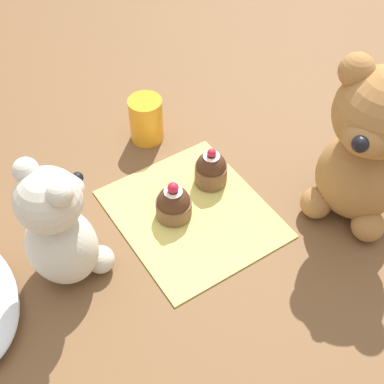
{
  "coord_description": "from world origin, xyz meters",
  "views": [
    {
      "loc": [
        -0.47,
        0.31,
        0.69
      ],
      "look_at": [
        0.0,
        0.0,
        0.06
      ],
      "focal_mm": 50.0,
      "sensor_mm": 36.0,
      "label": 1
    }
  ],
  "objects": [
    {
      "name": "knitted_placemat",
      "position": [
        0.0,
        0.0,
        0.0
      ],
      "size": [
        0.27,
        0.24,
        0.01
      ],
      "primitive_type": "cube",
      "color": "#E0D166",
      "rests_on": "ground_plane"
    },
    {
      "name": "juice_glass",
      "position": [
        0.21,
        -0.03,
        0.04
      ],
      "size": [
        0.06,
        0.06,
        0.09
      ],
      "primitive_type": "cylinder",
      "color": "orange",
      "rests_on": "ground_plane"
    },
    {
      "name": "ground_plane",
      "position": [
        0.0,
        0.0,
        0.0
      ],
      "size": [
        4.0,
        4.0,
        0.0
      ],
      "primitive_type": "plane",
      "color": "brown"
    },
    {
      "name": "teddy_bear_tan",
      "position": [
        -0.13,
        -0.22,
        0.14
      ],
      "size": [
        0.17,
        0.17,
        0.28
      ],
      "rotation": [
        0.0,
        0.0,
        3.57
      ],
      "color": "#A3703D",
      "rests_on": "ground_plane"
    },
    {
      "name": "cupcake_near_tan_bear",
      "position": [
        0.04,
        -0.07,
        0.03
      ],
      "size": [
        0.06,
        0.06,
        0.07
      ],
      "color": "brown",
      "rests_on": "knitted_placemat"
    },
    {
      "name": "cupcake_near_cream_bear",
      "position": [
        0.01,
        0.03,
        0.03
      ],
      "size": [
        0.06,
        0.06,
        0.07
      ],
      "color": "brown",
      "rests_on": "knitted_placemat"
    },
    {
      "name": "teddy_bear_cream",
      "position": [
        0.01,
        0.21,
        0.1
      ],
      "size": [
        0.14,
        0.13,
        0.22
      ],
      "rotation": [
        0.0,
        0.0,
        0.32
      ],
      "color": "beige",
      "rests_on": "ground_plane"
    }
  ]
}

